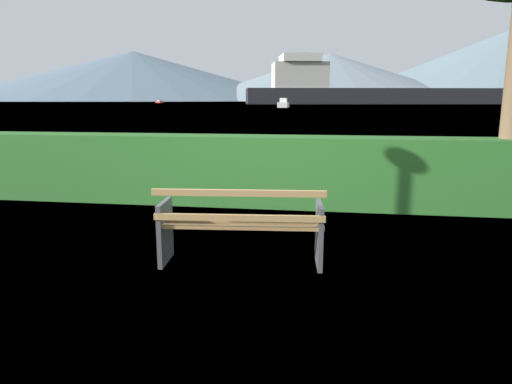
{
  "coord_description": "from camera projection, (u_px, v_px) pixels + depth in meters",
  "views": [
    {
      "loc": [
        0.89,
        -4.72,
        1.74
      ],
      "look_at": [
        0.0,
        1.01,
        0.58
      ],
      "focal_mm": 32.56,
      "sensor_mm": 36.0,
      "label": 1
    }
  ],
  "objects": [
    {
      "name": "water_surface",
      "position": [
        328.0,
        102.0,
        301.53
      ],
      "size": [
        620.0,
        620.0,
        0.0
      ],
      "primitive_type": "plane",
      "color": "#6B8EA3",
      "rests_on": "ground_plane"
    },
    {
      "name": "fishing_boat_near",
      "position": [
        283.0,
        104.0,
        101.26
      ],
      "size": [
        2.27,
        6.84,
        2.06
      ],
      "color": "silver",
      "rests_on": "water_surface"
    },
    {
      "name": "distant_hills",
      "position": [
        354.0,
        71.0,
        551.28
      ],
      "size": [
        879.59,
        490.37,
        83.81
      ],
      "color": "slate",
      "rests_on": "ground_plane"
    },
    {
      "name": "tender_far",
      "position": [
        160.0,
        102.0,
        234.98
      ],
      "size": [
        6.07,
        6.7,
        1.38
      ],
      "color": "#B2332D",
      "rests_on": "water_surface"
    },
    {
      "name": "ground_plane",
      "position": [
        242.0,
        262.0,
        5.05
      ],
      "size": [
        1400.0,
        1400.0,
        0.0
      ],
      "primitive_type": "plane",
      "color": "#4C6B33"
    },
    {
      "name": "hedge_row",
      "position": [
        273.0,
        171.0,
        7.72
      ],
      "size": [
        11.59,
        0.75,
        1.15
      ],
      "primitive_type": "cube",
      "color": "#2D6B28",
      "rests_on": "ground_plane"
    },
    {
      "name": "park_bench",
      "position": [
        241.0,
        226.0,
        4.91
      ],
      "size": [
        1.78,
        0.72,
        0.87
      ],
      "color": "tan",
      "rests_on": "ground_plane"
    },
    {
      "name": "cargo_ship_large",
      "position": [
        368.0,
        91.0,
        176.61
      ],
      "size": [
        110.78,
        40.39,
        18.07
      ],
      "color": "#232328",
      "rests_on": "water_surface"
    }
  ]
}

